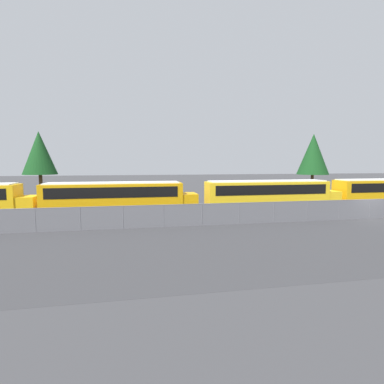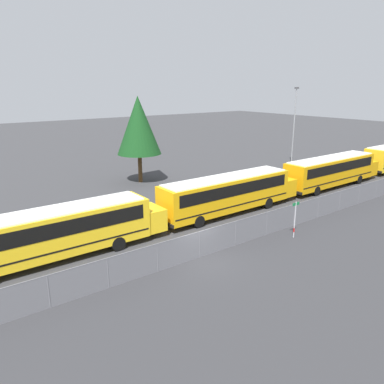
# 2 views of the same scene
# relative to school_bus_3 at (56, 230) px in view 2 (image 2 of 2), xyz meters

# --- Properties ---
(ground_plane) EXTENTS (200.00, 200.00, 0.00)m
(ground_plane) POSITION_rel_school_bus_3_xyz_m (7.05, -5.04, -1.87)
(ground_plane) COLOR #38383A
(road_strip) EXTENTS (160.97, 12.00, 0.01)m
(road_strip) POSITION_rel_school_bus_3_xyz_m (7.05, -11.04, -1.87)
(road_strip) COLOR #333335
(road_strip) RESTS_ON ground_plane
(fence) EXTENTS (127.04, 0.07, 1.73)m
(fence) POSITION_rel_school_bus_3_xyz_m (7.05, -5.04, -0.99)
(fence) COLOR #9EA0A5
(fence) RESTS_ON ground_plane
(school_bus_3) EXTENTS (13.83, 2.50, 3.16)m
(school_bus_3) POSITION_rel_school_bus_3_xyz_m (0.00, 0.00, 0.00)
(school_bus_3) COLOR yellow
(school_bus_3) RESTS_ON ground_plane
(school_bus_4) EXTENTS (13.83, 2.50, 3.16)m
(school_bus_4) POSITION_rel_school_bus_3_xyz_m (14.23, 0.09, 0.00)
(school_bus_4) COLOR #EDA80F
(school_bus_4) RESTS_ON ground_plane
(school_bus_5) EXTENTS (13.83, 2.50, 3.16)m
(school_bus_5) POSITION_rel_school_bus_3_xyz_m (28.48, -0.08, 0.00)
(school_bus_5) COLOR orange
(school_bus_5) RESTS_ON ground_plane
(street_sign) EXTENTS (0.70, 0.09, 2.61)m
(street_sign) POSITION_rel_school_bus_3_xyz_m (14.28, -6.51, -0.48)
(street_sign) COLOR #B7B7BC
(street_sign) RESTS_ON ground_plane
(light_pole) EXTENTS (0.60, 0.24, 10.07)m
(light_pole) POSITION_rel_school_bus_3_xyz_m (33.10, 8.80, 3.56)
(light_pole) COLOR gray
(light_pole) RESTS_ON ground_plane
(tree_1) EXTENTS (4.71, 4.71, 9.26)m
(tree_1) POSITION_rel_school_bus_3_xyz_m (13.48, 13.72, 4.31)
(tree_1) COLOR #51381E
(tree_1) RESTS_ON ground_plane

